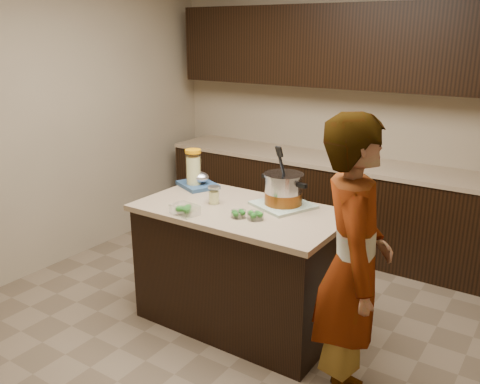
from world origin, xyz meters
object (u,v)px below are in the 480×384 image
Objects in this scene: island at (240,266)px; person at (352,269)px; lemonade_pitcher at (193,170)px; stock_pot at (283,191)px.

island is 0.86× the size of person.
lemonade_pitcher is (-0.58, 0.21, 0.59)m from island.
lemonade_pitcher is (-0.81, 0.00, 0.03)m from stock_pot.
stock_pot is 0.23× the size of person.
person is (0.98, -0.37, 0.40)m from island.
person reaches higher than stock_pot.
person is at bearing -26.39° from stock_pot.
lemonade_pitcher is at bearing 160.16° from island.
stock_pot is at bearing -0.08° from lemonade_pitcher.
island is 3.69× the size of stock_pot.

